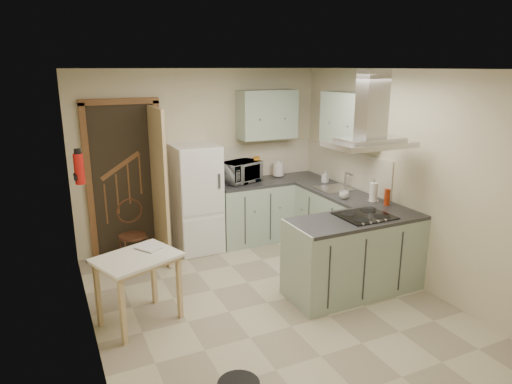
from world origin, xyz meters
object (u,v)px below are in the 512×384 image
peninsula (355,255)px  bentwood_chair (133,236)px  fridge (197,199)px  microwave (241,172)px  drop_leaf_table (139,289)px  extractor_hood (369,144)px

peninsula → bentwood_chair: peninsula is taller
fridge → microwave: bearing=4.2°
fridge → drop_leaf_table: bearing=-125.6°
bentwood_chair → extractor_hood: bearing=-44.4°
peninsula → bentwood_chair: (-2.15, 1.85, -0.06)m
peninsula → bentwood_chair: bearing=139.3°
extractor_hood → microwave: bearing=107.3°
peninsula → bentwood_chair: size_ratio=1.98×
extractor_hood → peninsula: bearing=180.0°
peninsula → microwave: (-0.53, 2.03, 0.60)m
peninsula → drop_leaf_table: peninsula is taller
peninsula → microwave: microwave is taller
fridge → microwave: (0.69, 0.05, 0.30)m
peninsula → microwave: 2.18m
fridge → extractor_hood: size_ratio=1.67×
peninsula → microwave: size_ratio=2.82×
microwave → extractor_hood: bearing=-93.4°
drop_leaf_table → microwave: microwave is taller
drop_leaf_table → bentwood_chair: bentwood_chair is taller
extractor_hood → drop_leaf_table: bearing=171.1°
extractor_hood → drop_leaf_table: 2.84m
fridge → bentwood_chair: bearing=-172.0°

